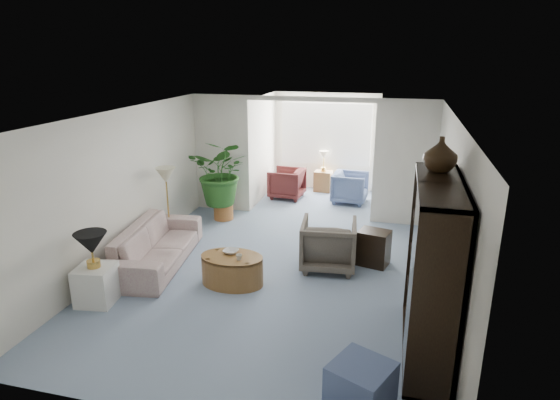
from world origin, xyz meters
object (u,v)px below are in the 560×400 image
(sofa, at_px, (157,245))
(coffee_cup, at_px, (239,257))
(sunroom_chair_blue, at_px, (350,188))
(sunroom_chair_maroon, at_px, (287,183))
(wingback_chair, at_px, (329,244))
(coffee_table, at_px, (232,270))
(sunroom_table, at_px, (323,181))
(floor_lamp, at_px, (166,175))
(entertainment_cabinet, at_px, (432,271))
(end_table, at_px, (96,285))
(coffee_bowl, at_px, (231,251))
(cabinet_urn, at_px, (441,154))
(ottoman, at_px, (361,384))
(table_lamp, at_px, (91,243))
(framed_picture, at_px, (451,186))
(side_table_dark, at_px, (374,248))
(plant_pot, at_px, (224,212))

(sofa, height_order, coffee_cup, sofa)
(sunroom_chair_blue, height_order, sunroom_chair_maroon, same)
(wingback_chair, distance_m, sunroom_chair_blue, 3.53)
(coffee_table, height_order, sunroom_table, sunroom_table)
(floor_lamp, distance_m, entertainment_cabinet, 5.01)
(sofa, relative_size, end_table, 4.20)
(coffee_bowl, xyz_separation_m, entertainment_cabinet, (2.80, -1.11, 0.55))
(sunroom_table, bearing_deg, cabinet_urn, -68.66)
(ottoman, bearing_deg, sunroom_chair_blue, 97.23)
(end_table, distance_m, sunroom_chair_maroon, 5.62)
(coffee_cup, bearing_deg, cabinet_urn, -8.89)
(table_lamp, xyz_separation_m, coffee_cup, (1.78, 0.89, -0.40))
(end_table, height_order, sunroom_chair_blue, sunroom_chair_blue)
(entertainment_cabinet, bearing_deg, sunroom_table, 109.76)
(wingback_chair, bearing_deg, sofa, 5.75)
(entertainment_cabinet, relative_size, sunroom_chair_blue, 2.64)
(floor_lamp, bearing_deg, ottoman, -41.83)
(framed_picture, relative_size, side_table_dark, 0.86)
(coffee_bowl, bearing_deg, wingback_chair, 31.06)
(table_lamp, bearing_deg, entertainment_cabinet, -0.25)
(table_lamp, bearing_deg, sofa, 81.57)
(coffee_cup, bearing_deg, entertainment_cabinet, -19.23)
(floor_lamp, bearing_deg, end_table, -88.62)
(plant_pot, height_order, sunroom_chair_blue, sunroom_chair_blue)
(table_lamp, xyz_separation_m, sunroom_chair_maroon, (1.40, 5.44, -0.54))
(coffee_cup, distance_m, ottoman, 2.79)
(sofa, bearing_deg, sunroom_chair_blue, -41.14)
(side_table_dark, height_order, sunroom_table, side_table_dark)
(coffee_bowl, bearing_deg, table_lamp, -145.52)
(coffee_cup, bearing_deg, plant_pot, 115.24)
(table_lamp, relative_size, coffee_table, 0.46)
(ottoman, bearing_deg, framed_picture, 68.51)
(framed_picture, distance_m, coffee_cup, 3.09)
(side_table_dark, distance_m, sunroom_chair_maroon, 3.94)
(coffee_bowl, bearing_deg, side_table_dark, 28.51)
(floor_lamp, relative_size, sunroom_chair_maroon, 0.46)
(framed_picture, distance_m, end_table, 4.97)
(table_lamp, height_order, sunroom_table, table_lamp)
(coffee_table, xyz_separation_m, sunroom_chair_blue, (1.27, 4.45, 0.13))
(floor_lamp, bearing_deg, sunroom_table, 60.45)
(coffee_bowl, xyz_separation_m, coffee_cup, (0.20, -0.20, 0.02))
(plant_pot, bearing_deg, cabinet_urn, -39.10)
(coffee_cup, xyz_separation_m, plant_pot, (-1.30, 2.77, -0.33))
(sofa, distance_m, plant_pot, 2.33)
(wingback_chair, xyz_separation_m, sunroom_chair_blue, (-0.04, 3.53, -0.05))
(wingback_chair, bearing_deg, sunroom_table, -85.25)
(framed_picture, relative_size, end_table, 0.93)
(cabinet_urn, bearing_deg, coffee_cup, 171.11)
(framed_picture, height_order, entertainment_cabinet, entertainment_cabinet)
(ottoman, distance_m, sunroom_chair_maroon, 6.94)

